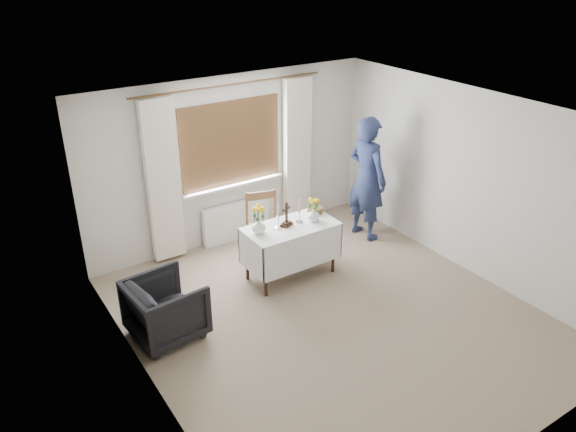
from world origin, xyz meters
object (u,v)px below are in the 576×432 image
at_px(armchair, 166,309).
at_px(wooden_cross, 287,214).
at_px(flower_vase_left, 259,226).
at_px(wooden_chair, 265,231).
at_px(altar_table, 291,251).
at_px(person, 367,178).
at_px(flower_vase_right, 313,215).

relative_size(armchair, wooden_cross, 2.40).
height_order(wooden_cross, flower_vase_left, wooden_cross).
bearing_deg(wooden_chair, flower_vase_left, -113.29).
bearing_deg(flower_vase_left, armchair, -166.18).
distance_m(wooden_chair, flower_vase_left, 0.64).
relative_size(altar_table, flower_vase_left, 6.37).
bearing_deg(flower_vase_left, person, 8.52).
bearing_deg(flower_vase_right, flower_vase_left, 172.86).
bearing_deg(armchair, person, -84.63).
bearing_deg(wooden_chair, wooden_cross, -65.08).
relative_size(armchair, flower_vase_right, 4.41).
relative_size(wooden_chair, armchair, 1.30).
bearing_deg(wooden_chair, person, 12.57).
xyz_separation_m(wooden_chair, flower_vase_right, (0.45, -0.51, 0.34)).
distance_m(wooden_chair, wooden_cross, 0.61).
distance_m(person, flower_vase_right, 1.34).
height_order(wooden_chair, wooden_cross, wooden_cross).
bearing_deg(altar_table, flower_vase_left, 172.45).
bearing_deg(wooden_chair, altar_table, -60.66).
relative_size(altar_table, flower_vase_right, 6.92).
height_order(wooden_chair, armchair, wooden_chair).
bearing_deg(flower_vase_right, armchair, -173.42).
bearing_deg(flower_vase_left, wooden_chair, 50.63).
bearing_deg(armchair, flower_vase_right, -88.78).
bearing_deg(armchair, flower_vase_left, -81.54).
xyz_separation_m(wooden_chair, armchair, (-1.79, -0.77, -0.16)).
relative_size(flower_vase_left, flower_vase_right, 1.09).
bearing_deg(flower_vase_left, flower_vase_right, -7.14).
relative_size(wooden_chair, wooden_cross, 3.13).
height_order(armchair, person, person).
bearing_deg(person, altar_table, 96.96).
bearing_deg(wooden_cross, wooden_chair, 75.06).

